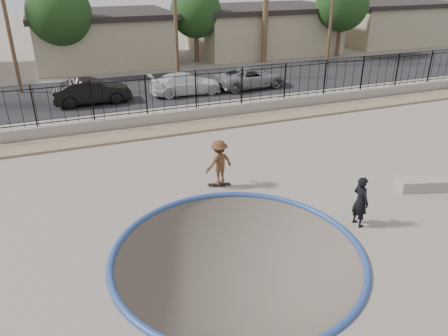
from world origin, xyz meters
name	(u,v)px	position (x,y,z in m)	size (l,w,h in m)	color
ground	(143,135)	(0.00, 12.00, -1.10)	(120.00, 120.00, 2.20)	gray
bowl_pit	(238,254)	(0.00, -1.00, 0.00)	(6.84, 6.84, 1.80)	#4C413A
coping_ring	(238,254)	(0.00, -1.00, 0.00)	(7.04, 7.04, 0.20)	navy
rock_strip	(153,132)	(0.00, 9.20, 0.06)	(42.00, 1.60, 0.11)	#9E8567
retaining_wall	(148,120)	(0.00, 10.30, 0.30)	(42.00, 0.45, 0.60)	#9D938A
fence	(146,96)	(0.00, 10.30, 1.50)	(40.00, 0.04, 1.80)	black
street	(125,91)	(0.00, 17.00, 0.02)	(90.00, 8.00, 0.04)	black
house_center	(102,37)	(0.00, 26.50, 1.97)	(10.60, 8.60, 3.90)	tan
house_east	(262,29)	(14.00, 26.50, 1.97)	(12.60, 8.60, 3.90)	tan
house_east_far	(389,22)	(28.00, 26.50, 1.97)	(11.60, 8.60, 3.90)	tan
utility_pole_left	(5,12)	(-6.00, 19.00, 4.70)	(1.70, 0.24, 9.00)	#473323
utility_pole_mid	(175,3)	(4.00, 19.00, 4.96)	(1.70, 0.24, 9.50)	#473323
utility_pole_right	(333,1)	(16.00, 19.00, 4.70)	(1.70, 0.24, 9.00)	#473323
street_tree_left	(59,13)	(-3.00, 23.00, 4.19)	(4.32, 4.32, 6.36)	#473323
street_tree_mid	(196,12)	(7.00, 24.00, 3.84)	(3.96, 3.96, 5.83)	#473323
street_tree_right	(342,4)	(19.00, 22.00, 4.19)	(4.32, 4.32, 6.36)	#473323
skater	(219,165)	(0.97, 3.00, 0.82)	(1.06, 0.61, 1.64)	brown
skateboard	(219,184)	(0.97, 3.00, 0.06)	(0.82, 0.38, 0.07)	black
videographer	(360,201)	(4.00, -0.92, 0.80)	(0.58, 0.38, 1.60)	black
concrete_ledge	(421,184)	(7.50, 0.20, 0.20)	(1.60, 0.70, 0.40)	gray
car_b	(92,91)	(-2.11, 15.00, 0.73)	(1.48, 4.24, 1.40)	black
car_c	(186,84)	(3.37, 15.00, 0.67)	(1.77, 4.34, 1.26)	silver
car_d	(251,78)	(7.66, 15.00, 0.67)	(2.11, 4.57, 1.27)	gray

